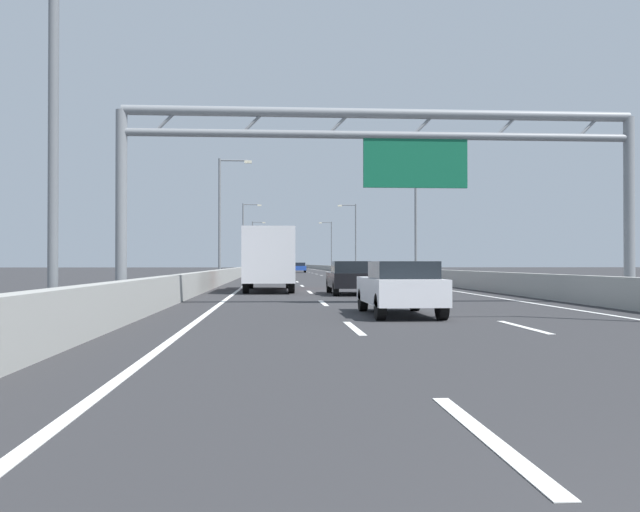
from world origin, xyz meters
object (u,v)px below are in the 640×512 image
Objects in this scene: streetlamp_left_far at (245,234)px; sign_gantry at (386,155)px; streetlamp_right_distant at (330,243)px; white_car at (400,287)px; orange_car at (272,267)px; black_car at (350,278)px; streetlamp_right_far at (354,234)px; blue_car at (299,267)px; streetlamp_left_distant at (254,243)px; streetlamp_left_near at (66,54)px; box_truck at (269,258)px; streetlamp_right_mid at (413,212)px; streetlamp_left_mid at (223,211)px.

sign_gantry is at bearing -83.99° from streetlamp_left_far.
streetlamp_right_distant is 2.20× the size of white_car.
black_car is at bearing -87.08° from orange_car.
orange_car is at bearing 151.14° from streetlamp_right_far.
streetlamp_right_distant reaches higher than blue_car.
streetlamp_right_far is 2.12× the size of black_car.
sign_gantry is 112.87m from streetlamp_left_distant.
streetlamp_right_far is at bearing -28.86° from orange_car.
streetlamp_left_near is 20.82m from box_truck.
streetlamp_right_mid is at bearing -90.00° from streetlamp_right_far.
streetlamp_left_near and streetlamp_right_far have the same top height.
orange_car is (-3.90, 78.42, -4.11)m from sign_gantry.
streetlamp_right_far is at bearing -69.71° from streetlamp_left_distant.
streetlamp_right_distant is at bearing 0.00° from streetlamp_left_distant.
streetlamp_right_mid is 82.14m from streetlamp_left_distant.
sign_gantry is 1.78× the size of streetlamp_left_distant.
sign_gantry is 3.98× the size of orange_car.
sign_gantry is 12.64m from box_truck.
streetlamp_left_near and streetlamp_left_far have the same top height.
streetlamp_left_mid is 82.14m from streetlamp_right_distant.
box_truck is (-3.94, -68.46, 0.88)m from blue_car.
streetlamp_left_far is at bearing 90.00° from streetlamp_left_mid.
streetlamp_right_distant is 101.71m from box_truck.
blue_car reaches higher than white_car.
streetlamp_left_near reaches higher than sign_gantry.
blue_car is (-7.24, 7.82, -4.65)m from streetlamp_right_far.
orange_car is (-11.22, 46.57, -4.65)m from streetlamp_right_mid.
streetlamp_left_near is 40.39m from streetlamp_left_mid.
streetlamp_left_distant is at bearing 90.00° from streetlamp_left_mid.
streetlamp_left_distant is at bearing 92.13° from box_truck.
streetlamp_left_near and streetlamp_right_distant have the same top height.
streetlamp_right_distant is at bearing 85.84° from black_car.
streetlamp_right_mid is at bearing 0.00° from streetlamp_left_mid.
streetlamp_right_far is (7.32, 72.23, 0.53)m from sign_gantry.
black_car is (7.31, -104.77, -4.66)m from streetlamp_left_distant.
streetlamp_right_mid is 2.20× the size of white_car.
streetlamp_right_mid is 1.00× the size of streetlamp_right_far.
blue_car is (-7.24, -32.57, -4.65)m from streetlamp_right_distant.
streetlamp_right_far is 2.24× the size of orange_car.
sign_gantry is 1.78× the size of streetlamp_right_far.
streetlamp_left_far is 2.19× the size of blue_car.
streetlamp_right_mid reaches higher than blue_car.
streetlamp_left_near and streetlamp_right_mid have the same top height.
white_car is at bearing -90.29° from blue_car.
sign_gantry is 78.62m from orange_car.
orange_car is at bearing 59.02° from streetlamp_left_far.
streetlamp_left_mid is 1.13× the size of box_truck.
streetlamp_left_mid is 1.00× the size of streetlamp_right_mid.
black_car is (-0.30, 7.85, -4.13)m from sign_gantry.
streetlamp_left_far is 43.06m from streetlamp_right_distant.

